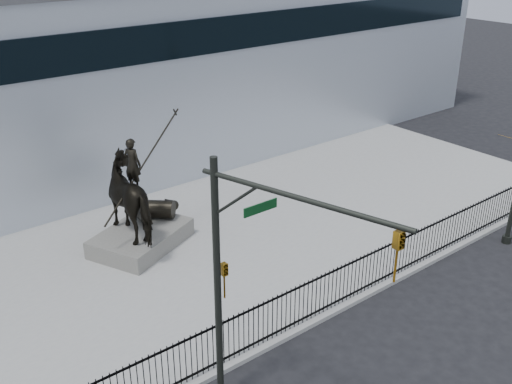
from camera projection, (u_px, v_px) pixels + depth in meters
ground at (397, 309)px, 19.82m from camera, size 120.00×120.00×0.00m
plaza at (263, 230)px, 24.78m from camera, size 30.00×12.00×0.15m
building at (112, 69)px, 32.23m from camera, size 44.00×14.00×9.00m
picket_fence at (370, 270)px, 20.34m from camera, size 22.10×0.10×1.50m
statue_plinth at (141, 238)px, 23.26m from camera, size 4.36×3.78×0.69m
equestrian_statue at (139, 196)px, 22.58m from camera, size 4.31×3.65×3.97m
traffic_signal_left at (246, 284)px, 13.89m from camera, size 1.52×4.84×7.00m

